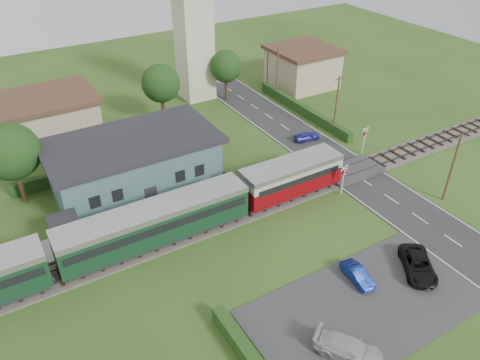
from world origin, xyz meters
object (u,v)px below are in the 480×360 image
station_building (134,163)px  crossing_signal_near (343,176)px  crossing_signal_far (365,137)px  church_tower (193,21)px  car_on_road (307,136)px  house_east (303,66)px  car_park_blue (357,275)px  equipment_hut (66,231)px  car_park_silver (349,349)px  car_park_dark (418,265)px  house_west (49,119)px  pedestrian_far (68,236)px  pedestrian_near (224,181)px  train (118,236)px

station_building → crossing_signal_near: 19.98m
station_building → crossing_signal_far: 24.51m
crossing_signal_far → church_tower: bearing=110.0°
car_on_road → church_tower: bearing=25.1°
house_east → car_park_blue: bearing=-120.9°
equipment_hut → crossing_signal_near: crossing_signal_near is taller
church_tower → crossing_signal_near: church_tower is taller
car_park_silver → car_park_dark: car_park_silver is taller
crossing_signal_near → house_west: bearing=130.1°
car_on_road → pedestrian_far: 28.61m
church_tower → house_east: size_ratio=2.00×
car_park_silver → car_park_dark: (9.76, 3.05, -0.02)m
house_east → car_park_dark: size_ratio=1.92×
house_west → crossing_signal_near: house_west is taller
church_tower → car_on_road: size_ratio=5.86×
car_on_road → pedestrian_far: (-28.18, -4.88, 0.70)m
pedestrian_near → car_park_silver: bearing=96.5°
house_west → car_park_silver: 40.73m
house_east → train: bearing=-147.6°
equipment_hut → car_on_road: 28.66m
car_park_blue → car_park_dark: bearing=-13.6°
car_park_blue → pedestrian_near: size_ratio=1.64×
house_west → car_park_silver: size_ratio=2.39×
train → car_park_dark: size_ratio=9.41×
pedestrian_far → car_park_dark: bearing=-106.5°
house_west → car_on_road: bearing=-30.7°
train → pedestrian_far: bearing=136.0°
house_east → crossing_signal_near: size_ratio=2.69×
house_east → crossing_signal_near: (-13.60, -24.41, -0.66)m
pedestrian_near → car_on_road: bearing=-149.1°
car_park_blue → car_park_dark: car_park_dark is taller
station_building → crossing_signal_near: station_building is taller
station_building → equipment_hut: bearing=-144.1°
house_west → house_east: 35.01m
car_park_dark → pedestrian_near: bearing=147.5°
pedestrian_near → house_west: bearing=-46.1°
train → crossing_signal_near: train is taller
pedestrian_far → car_park_silver: bearing=-127.2°
equipment_hut → house_east: 42.41m
train → car_park_silver: train is taller
crossing_signal_near → pedestrian_near: crossing_signal_near is taller
crossing_signal_far → car_park_blue: bearing=-134.2°
station_building → pedestrian_far: size_ratio=9.90×
crossing_signal_far → car_park_dark: size_ratio=0.71×
house_east → crossing_signal_near: 27.95m
house_west → house_east: size_ratio=1.23×
church_tower → station_building: bearing=-131.4°
church_tower → crossing_signal_near: 29.57m
church_tower → pedestrian_near: bearing=-110.0°
crossing_signal_near → crossing_signal_far: (7.20, 4.80, 0.00)m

